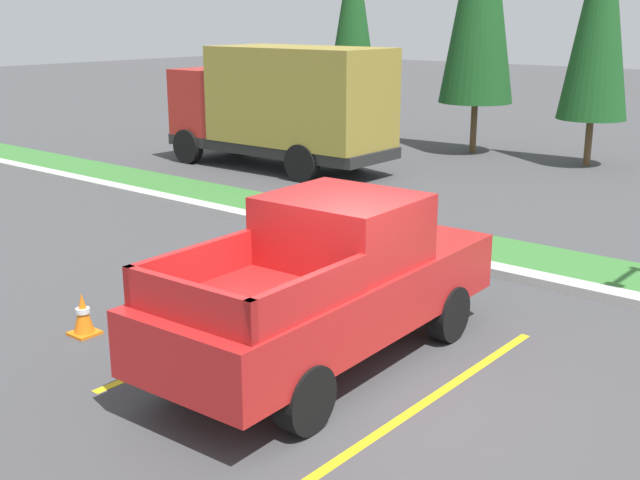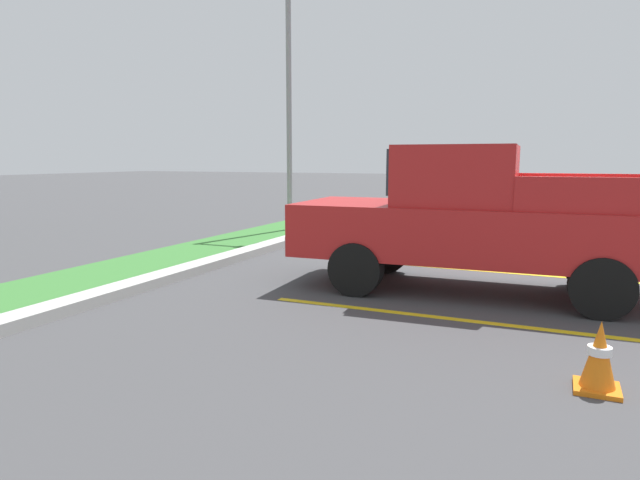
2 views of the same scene
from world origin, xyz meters
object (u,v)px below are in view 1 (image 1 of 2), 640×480
cargo_truck_distant (282,103)px  pickup_truck_main (331,283)px  cypress_tree_center (601,8)px  cypress_tree_leftmost (353,18)px  traffic_cone (83,315)px

cargo_truck_distant → pickup_truck_main: bearing=-45.3°
cypress_tree_center → cypress_tree_leftmost: bearing=-174.5°
cargo_truck_distant → traffic_cone: cargo_truck_distant is taller
pickup_truck_main → cypress_tree_leftmost: 18.42m
cypress_tree_leftmost → cypress_tree_center: 8.05m
cypress_tree_leftmost → cargo_truck_distant: bearing=-73.9°
cypress_tree_center → traffic_cone: (-0.35, -16.85, -4.13)m
cypress_tree_leftmost → traffic_cone: cypress_tree_leftmost is taller
cargo_truck_distant → cypress_tree_leftmost: size_ratio=0.97×
pickup_truck_main → traffic_cone: bearing=-154.7°
cargo_truck_distant → cypress_tree_leftmost: cypress_tree_leftmost is taller
pickup_truck_main → cargo_truck_distant: size_ratio=0.78×
cypress_tree_center → pickup_truck_main: bearing=-79.7°
cypress_tree_leftmost → cypress_tree_center: size_ratio=0.93×
pickup_truck_main → cypress_tree_center: (-2.79, 15.37, 3.38)m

